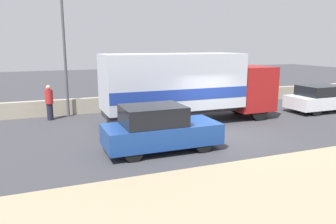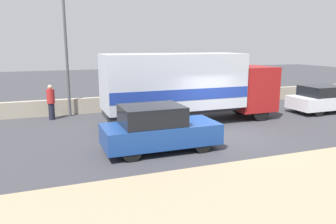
# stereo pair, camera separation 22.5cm
# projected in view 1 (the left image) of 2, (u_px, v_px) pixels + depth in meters

# --- Properties ---
(ground_plane) EXTENTS (80.00, 80.00, 0.00)m
(ground_plane) POSITION_uv_depth(u_px,v_px,m) (224.00, 135.00, 13.96)
(ground_plane) COLOR #38383D
(stone_wall_backdrop) EXTENTS (60.00, 0.35, 0.86)m
(stone_wall_backdrop) POSITION_uv_depth(u_px,v_px,m) (166.00, 100.00, 20.11)
(stone_wall_backdrop) COLOR #A39984
(stone_wall_backdrop) RESTS_ON ground_plane
(street_lamp) EXTENTS (0.56, 0.28, 6.68)m
(street_lamp) POSITION_uv_depth(u_px,v_px,m) (64.00, 43.00, 16.87)
(street_lamp) COLOR #4C4C51
(street_lamp) RESTS_ON ground_plane
(box_truck) EXTENTS (8.73, 2.50, 3.38)m
(box_truck) POSITION_uv_depth(u_px,v_px,m) (186.00, 85.00, 15.93)
(box_truck) COLOR maroon
(box_truck) RESTS_ON ground_plane
(car_hatchback) EXTENTS (4.19, 1.81, 1.68)m
(car_hatchback) POSITION_uv_depth(u_px,v_px,m) (159.00, 129.00, 11.82)
(car_hatchback) COLOR navy
(car_hatchback) RESTS_ON ground_plane
(car_sedan_second) EXTENTS (4.41, 1.83, 1.52)m
(car_sedan_second) POSITION_uv_depth(u_px,v_px,m) (323.00, 98.00, 18.84)
(car_sedan_second) COLOR silver
(car_sedan_second) RESTS_ON ground_plane
(pedestrian) EXTENTS (0.39, 0.39, 1.80)m
(pedestrian) POSITION_uv_depth(u_px,v_px,m) (49.00, 102.00, 16.64)
(pedestrian) COLOR #1E1E2D
(pedestrian) RESTS_ON ground_plane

